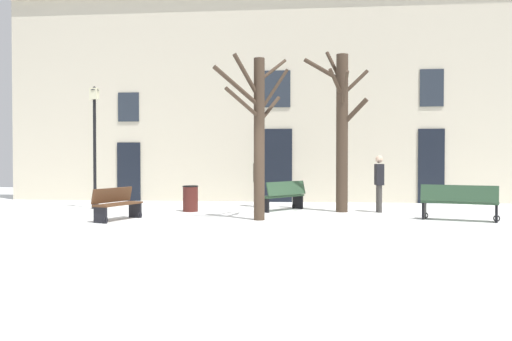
{
  "coord_description": "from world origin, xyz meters",
  "views": [
    {
      "loc": [
        1.49,
        -12.57,
        1.61
      ],
      "look_at": [
        0.0,
        1.54,
        1.3
      ],
      "focal_mm": 38.33,
      "sensor_mm": 36.0,
      "label": 1
    }
  ],
  "objects_px": {
    "litter_bin": "(190,198)",
    "person_near_bench": "(379,181)",
    "tree_foreground": "(342,127)",
    "bench_facing_shops": "(459,202)",
    "person_by_shop_door": "(257,178)",
    "bench_far_corner": "(117,204)",
    "streetlamp": "(95,134)",
    "tree_right_of_center": "(258,130)",
    "bench_near_center_tree": "(283,195)"
  },
  "relations": [
    {
      "from": "bench_far_corner",
      "to": "bench_near_center_tree",
      "type": "bearing_deg",
      "value": -35.36
    },
    {
      "from": "tree_right_of_center",
      "to": "bench_near_center_tree",
      "type": "bearing_deg",
      "value": 79.4
    },
    {
      "from": "tree_foreground",
      "to": "bench_facing_shops",
      "type": "xyz_separation_m",
      "value": [
        2.91,
        -2.07,
        -2.09
      ]
    },
    {
      "from": "person_near_bench",
      "to": "person_by_shop_door",
      "type": "bearing_deg",
      "value": -117.26
    },
    {
      "from": "person_near_bench",
      "to": "person_by_shop_door",
      "type": "height_order",
      "value": "person_by_shop_door"
    },
    {
      "from": "bench_far_corner",
      "to": "bench_near_center_tree",
      "type": "xyz_separation_m",
      "value": [
        4.18,
        3.08,
        0.04
      ]
    },
    {
      "from": "bench_near_center_tree",
      "to": "person_by_shop_door",
      "type": "distance_m",
      "value": 1.65
    },
    {
      "from": "bench_far_corner",
      "to": "tree_right_of_center",
      "type": "bearing_deg",
      "value": -65.54
    },
    {
      "from": "tree_right_of_center",
      "to": "tree_foreground",
      "type": "distance_m",
      "value": 3.37
    },
    {
      "from": "bench_facing_shops",
      "to": "bench_far_corner",
      "type": "bearing_deg",
      "value": 24.39
    },
    {
      "from": "tree_foreground",
      "to": "streetlamp",
      "type": "height_order",
      "value": "tree_foreground"
    },
    {
      "from": "bench_near_center_tree",
      "to": "bench_facing_shops",
      "type": "relative_size",
      "value": 0.88
    },
    {
      "from": "tree_foreground",
      "to": "person_by_shop_door",
      "type": "distance_m",
      "value": 3.5
    },
    {
      "from": "litter_bin",
      "to": "bench_far_corner",
      "type": "distance_m",
      "value": 2.87
    },
    {
      "from": "streetlamp",
      "to": "litter_bin",
      "type": "height_order",
      "value": "streetlamp"
    },
    {
      "from": "litter_bin",
      "to": "bench_far_corner",
      "type": "relative_size",
      "value": 0.49
    },
    {
      "from": "bench_near_center_tree",
      "to": "bench_facing_shops",
      "type": "height_order",
      "value": "bench_facing_shops"
    },
    {
      "from": "tree_right_of_center",
      "to": "bench_near_center_tree",
      "type": "relative_size",
      "value": 2.53
    },
    {
      "from": "streetlamp",
      "to": "bench_near_center_tree",
      "type": "xyz_separation_m",
      "value": [
        6.07,
        -0.06,
        -1.94
      ]
    },
    {
      "from": "litter_bin",
      "to": "bench_facing_shops",
      "type": "xyz_separation_m",
      "value": [
        7.49,
        -1.71,
        0.09
      ]
    },
    {
      "from": "tree_right_of_center",
      "to": "tree_foreground",
      "type": "relative_size",
      "value": 0.88
    },
    {
      "from": "person_by_shop_door",
      "to": "bench_near_center_tree",
      "type": "bearing_deg",
      "value": -161.57
    },
    {
      "from": "bench_facing_shops",
      "to": "streetlamp",
      "type": "bearing_deg",
      "value": 6.99
    },
    {
      "from": "tree_foreground",
      "to": "person_near_bench",
      "type": "bearing_deg",
      "value": 0.59
    },
    {
      "from": "person_by_shop_door",
      "to": "streetlamp",
      "type": "bearing_deg",
      "value": 85.7
    },
    {
      "from": "litter_bin",
      "to": "bench_far_corner",
      "type": "height_order",
      "value": "bench_far_corner"
    },
    {
      "from": "tree_right_of_center",
      "to": "person_near_bench",
      "type": "relative_size",
      "value": 2.54
    },
    {
      "from": "bench_facing_shops",
      "to": "person_by_shop_door",
      "type": "xyz_separation_m",
      "value": [
        -5.63,
        3.56,
        0.46
      ]
    },
    {
      "from": "bench_facing_shops",
      "to": "person_by_shop_door",
      "type": "relative_size",
      "value": 1.15
    },
    {
      "from": "litter_bin",
      "to": "person_near_bench",
      "type": "bearing_deg",
      "value": 3.67
    },
    {
      "from": "person_near_bench",
      "to": "tree_foreground",
      "type": "bearing_deg",
      "value": -95.5
    },
    {
      "from": "tree_right_of_center",
      "to": "bench_facing_shops",
      "type": "relative_size",
      "value": 2.22
    },
    {
      "from": "person_near_bench",
      "to": "bench_facing_shops",
      "type": "bearing_deg",
      "value": 34.76
    },
    {
      "from": "bench_near_center_tree",
      "to": "person_near_bench",
      "type": "height_order",
      "value": "person_near_bench"
    },
    {
      "from": "person_by_shop_door",
      "to": "tree_foreground",
      "type": "bearing_deg",
      "value": -136.45
    },
    {
      "from": "bench_facing_shops",
      "to": "tree_right_of_center",
      "type": "bearing_deg",
      "value": 23.59
    },
    {
      "from": "bench_near_center_tree",
      "to": "bench_far_corner",
      "type": "bearing_deg",
      "value": -17.35
    },
    {
      "from": "bench_far_corner",
      "to": "bench_facing_shops",
      "type": "bearing_deg",
      "value": -66.66
    },
    {
      "from": "tree_foreground",
      "to": "bench_near_center_tree",
      "type": "relative_size",
      "value": 2.87
    },
    {
      "from": "tree_foreground",
      "to": "litter_bin",
      "type": "distance_m",
      "value": 5.08
    },
    {
      "from": "tree_right_of_center",
      "to": "bench_facing_shops",
      "type": "xyz_separation_m",
      "value": [
        5.2,
        0.39,
        -1.88
      ]
    },
    {
      "from": "tree_foreground",
      "to": "person_by_shop_door",
      "type": "bearing_deg",
      "value": 151.17
    },
    {
      "from": "streetlamp",
      "to": "bench_facing_shops",
      "type": "height_order",
      "value": "streetlamp"
    },
    {
      "from": "tree_right_of_center",
      "to": "streetlamp",
      "type": "height_order",
      "value": "tree_right_of_center"
    },
    {
      "from": "tree_foreground",
      "to": "streetlamp",
      "type": "distance_m",
      "value": 7.87
    },
    {
      "from": "streetlamp",
      "to": "person_near_bench",
      "type": "height_order",
      "value": "streetlamp"
    },
    {
      "from": "tree_foreground",
      "to": "bench_far_corner",
      "type": "distance_m",
      "value": 6.96
    },
    {
      "from": "bench_facing_shops",
      "to": "person_near_bench",
      "type": "distance_m",
      "value": 2.79
    },
    {
      "from": "person_near_bench",
      "to": "bench_near_center_tree",
      "type": "bearing_deg",
      "value": -100.23
    },
    {
      "from": "bench_facing_shops",
      "to": "bench_near_center_tree",
      "type": "bearing_deg",
      "value": -6.7
    }
  ]
}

